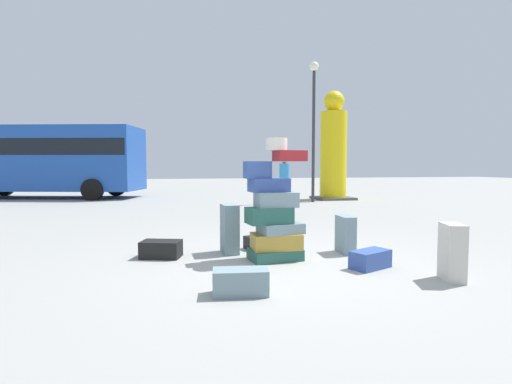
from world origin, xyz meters
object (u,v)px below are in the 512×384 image
Objects in this scene: suitcase_tower at (274,213)px; suitcase_slate_foreground_near at (241,282)px; parked_bus at (44,157)px; person_bearded_onlooker at (284,180)px; suitcase_slate_white_trunk at (345,234)px; suitcase_navy_left_side at (370,259)px; yellow_dummy_statue at (333,151)px; suitcase_black_behind_tower at (261,242)px; lamp_post at (314,110)px; suitcase_black_foreground_far at (161,249)px; suitcase_slate_right_side at (230,229)px; suitcase_cream_upright_blue at (452,252)px.

suitcase_slate_foreground_near is at bearing -117.87° from suitcase_tower.
person_bearded_onlooker is at bearing -27.98° from parked_bus.
suitcase_slate_white_trunk is 0.35× the size of person_bearded_onlooker.
parked_bus is at bearing -102.83° from person_bearded_onlooker.
suitcase_slate_white_trunk is at bearing 46.07° from suitcase_slate_foreground_near.
suitcase_slate_foreground_near is at bearing 175.78° from suitcase_navy_left_side.
suitcase_tower is 0.39× the size of yellow_dummy_statue.
parked_bus is at bearing 99.32° from suitcase_black_behind_tower.
person_bearded_onlooker is at bearing 76.67° from suitcase_slate_foreground_near.
lamp_post reaches higher than suitcase_navy_left_side.
person_bearded_onlooker is at bearing 71.40° from suitcase_black_foreground_far.
lamp_post is at bearing 74.77° from suitcase_slate_white_trunk.
suitcase_slate_white_trunk is 0.96m from suitcase_navy_left_side.
suitcase_slate_white_trunk reaches higher than suitcase_black_behind_tower.
suitcase_tower is 1.02m from suitcase_black_behind_tower.
suitcase_tower is 2.30× the size of suitcase_slate_right_side.
suitcase_slate_white_trunk is 5.16m from person_bearded_onlooker.
lamp_post reaches higher than person_bearded_onlooker.
suitcase_black_behind_tower is at bearing 20.78° from suitcase_slate_right_side.
suitcase_tower is at bearing 11.23° from person_bearded_onlooker.
yellow_dummy_statue is (4.05, 9.68, 1.76)m from suitcase_slate_white_trunk.
yellow_dummy_statue is at bearing 91.27° from suitcase_cream_upright_blue.
lamp_post is (4.75, 10.24, 3.49)m from suitcase_slate_foreground_near.
yellow_dummy_statue is (6.07, 11.31, 1.93)m from suitcase_slate_foreground_near.
person_bearded_onlooker reaches higher than suitcase_cream_upright_blue.
lamp_post is (2.12, 10.29, 3.28)m from suitcase_cream_upright_blue.
suitcase_cream_upright_blue is (2.45, -2.09, -0.04)m from suitcase_slate_right_side.
suitcase_tower is 1.75m from suitcase_slate_foreground_near.
parked_bus is at bearing 96.64° from suitcase_navy_left_side.
suitcase_cream_upright_blue is 0.13× the size of lamp_post.
yellow_dummy_statue is at bearing 171.75° from person_bearded_onlooker.
suitcase_cream_upright_blue is at bearing -71.78° from suitcase_black_behind_tower.
suitcase_cream_upright_blue is at bearing -12.56° from suitcase_black_foreground_far.
suitcase_navy_left_side is at bearing -73.96° from suitcase_black_behind_tower.
parked_bus is at bearing 118.05° from suitcase_tower.
person_bearded_onlooker is (2.33, 4.68, 0.63)m from suitcase_slate_right_side.
suitcase_navy_left_side is 11.56m from yellow_dummy_statue.
suitcase_black_foreground_far is 1.12m from suitcase_slate_right_side.
suitcase_black_foreground_far is 1.04× the size of suitcase_navy_left_side.
suitcase_slate_right_side is 2.06m from suitcase_slate_foreground_near.
suitcase_black_behind_tower is 3.01m from suitcase_cream_upright_blue.
suitcase_cream_upright_blue is at bearing -43.55° from suitcase_slate_right_side.
suitcase_cream_upright_blue is at bearing -67.78° from suitcase_slate_white_trunk.
suitcase_slate_right_side is at bearing 135.91° from suitcase_tower.
suitcase_black_foreground_far is at bearing 121.91° from suitcase_slate_foreground_near.
person_bearded_onlooker is (0.49, 5.09, 0.72)m from suitcase_slate_white_trunk.
suitcase_slate_right_side is at bearing -176.38° from suitcase_black_behind_tower.
yellow_dummy_statue is at bearing 54.49° from suitcase_slate_right_side.
suitcase_black_foreground_far reaches higher than suitcase_navy_left_side.
parked_bus reaches higher than suitcase_cream_upright_blue.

